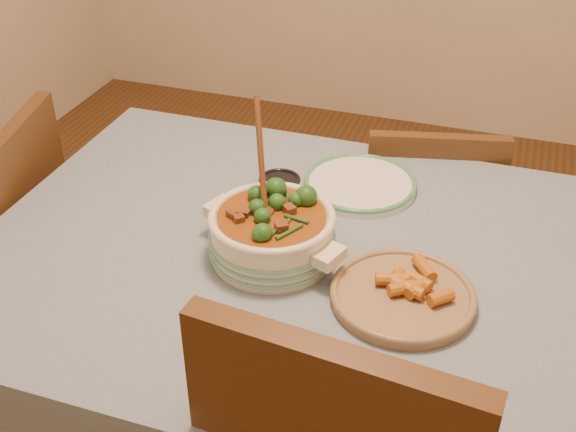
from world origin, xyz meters
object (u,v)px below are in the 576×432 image
(dining_table, at_px, (351,295))
(condiment_bowl, at_px, (280,187))
(white_plate, at_px, (360,184))
(chair_far, at_px, (425,224))
(fried_plate, at_px, (403,294))
(chair_left, at_px, (5,247))
(stew_casserole, at_px, (272,230))

(dining_table, relative_size, condiment_bowl, 14.17)
(dining_table, xyz_separation_m, white_plate, (-0.06, 0.30, 0.10))
(dining_table, bearing_deg, chair_far, 82.70)
(dining_table, distance_m, fried_plate, 0.19)
(dining_table, relative_size, chair_far, 2.05)
(condiment_bowl, distance_m, chair_left, 0.84)
(stew_casserole, xyz_separation_m, fried_plate, (0.30, -0.06, -0.05))
(dining_table, height_order, chair_left, chair_left)
(stew_casserole, height_order, condiment_bowl, stew_casserole)
(stew_casserole, relative_size, fried_plate, 1.00)
(fried_plate, distance_m, chair_left, 1.19)
(stew_casserole, distance_m, condiment_bowl, 0.24)
(chair_far, relative_size, chair_left, 0.92)
(condiment_bowl, height_order, chair_left, chair_left)
(white_plate, height_order, fried_plate, fried_plate)
(dining_table, distance_m, stew_casserole, 0.24)
(white_plate, xyz_separation_m, condiment_bowl, (-0.18, -0.10, 0.02))
(dining_table, distance_m, condiment_bowl, 0.33)
(fried_plate, bearing_deg, white_plate, 115.11)
(stew_casserole, bearing_deg, dining_table, 10.78)
(stew_casserole, relative_size, white_plate, 1.03)
(fried_plate, relative_size, chair_left, 0.39)
(dining_table, distance_m, chair_far, 0.67)
(white_plate, distance_m, condiment_bowl, 0.21)
(white_plate, bearing_deg, chair_left, -166.94)
(dining_table, xyz_separation_m, chair_far, (0.08, 0.63, -0.20))
(chair_far, bearing_deg, chair_left, 13.20)
(dining_table, height_order, fried_plate, fried_plate)
(white_plate, bearing_deg, condiment_bowl, -149.79)
(chair_left, bearing_deg, chair_far, 103.63)
(chair_far, bearing_deg, stew_casserole, 55.61)
(stew_casserole, height_order, chair_left, stew_casserole)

